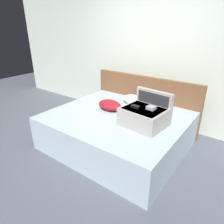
# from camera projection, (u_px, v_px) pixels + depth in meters

# --- Properties ---
(ground_plane) EXTENTS (12.00, 12.00, 0.00)m
(ground_plane) POSITION_uv_depth(u_px,v_px,m) (102.00, 156.00, 3.13)
(ground_plane) COLOR #4C515B
(back_wall) EXTENTS (8.00, 0.10, 2.60)m
(back_wall) POSITION_uv_depth(u_px,v_px,m) (155.00, 57.00, 3.83)
(back_wall) COLOR #B7C1B2
(back_wall) RESTS_ON ground
(bed) EXTENTS (2.07, 1.77, 0.55)m
(bed) POSITION_uv_depth(u_px,v_px,m) (117.00, 130.00, 3.31)
(bed) COLOR #99ADBC
(bed) RESTS_ON ground
(headboard) EXTENTS (2.11, 0.08, 0.99)m
(headboard) POSITION_uv_depth(u_px,v_px,m) (145.00, 102.00, 3.91)
(headboard) COLOR brown
(headboard) RESTS_ON ground
(hard_case_large) EXTENTS (0.63, 0.57, 0.46)m
(hard_case_large) POSITION_uv_depth(u_px,v_px,m) (145.00, 115.00, 2.84)
(hard_case_large) COLOR gray
(hard_case_large) RESTS_ON bed
(pillow_near_headboard) EXTENTS (0.43, 0.30, 0.17)m
(pillow_near_headboard) POSITION_uv_depth(u_px,v_px,m) (110.00, 105.00, 3.36)
(pillow_near_headboard) COLOR maroon
(pillow_near_headboard) RESTS_ON bed
(pillow_center_head) EXTENTS (0.51, 0.39, 0.15)m
(pillow_center_head) POSITION_uv_depth(u_px,v_px,m) (134.00, 100.00, 3.65)
(pillow_center_head) COLOR white
(pillow_center_head) RESTS_ON bed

